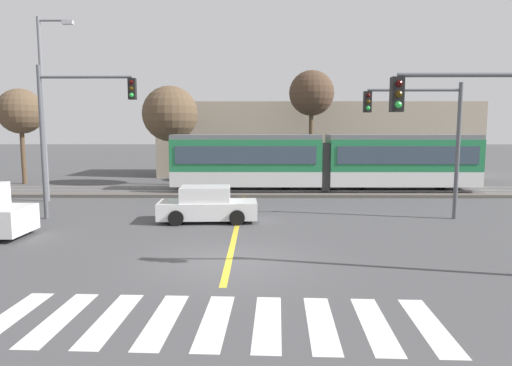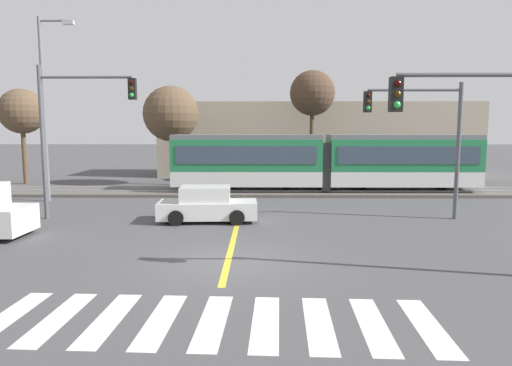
% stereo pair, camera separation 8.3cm
% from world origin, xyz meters
% --- Properties ---
extents(ground_plane, '(200.00, 200.00, 0.00)m').
position_xyz_m(ground_plane, '(0.00, 0.00, 0.00)').
color(ground_plane, '#474749').
extents(track_bed, '(120.00, 4.00, 0.18)m').
position_xyz_m(track_bed, '(0.00, 14.62, 0.09)').
color(track_bed, '#56514C').
rests_on(track_bed, ground).
extents(rail_near, '(120.00, 0.08, 0.10)m').
position_xyz_m(rail_near, '(0.00, 13.90, 0.23)').
color(rail_near, '#939399').
rests_on(rail_near, track_bed).
extents(rail_far, '(120.00, 0.08, 0.10)m').
position_xyz_m(rail_far, '(0.00, 15.34, 0.23)').
color(rail_far, '#939399').
rests_on(rail_far, track_bed).
extents(light_rail_tram, '(18.50, 2.64, 3.43)m').
position_xyz_m(light_rail_tram, '(4.86, 14.61, 2.05)').
color(light_rail_tram, silver).
rests_on(light_rail_tram, track_bed).
extents(crosswalk_stripe_0, '(0.67, 2.82, 0.01)m').
position_xyz_m(crosswalk_stripe_0, '(-4.40, -4.08, 0.00)').
color(crosswalk_stripe_0, silver).
rests_on(crosswalk_stripe_0, ground).
extents(crosswalk_stripe_1, '(0.67, 2.82, 0.01)m').
position_xyz_m(crosswalk_stripe_1, '(-3.30, -4.13, 0.00)').
color(crosswalk_stripe_1, silver).
rests_on(crosswalk_stripe_1, ground).
extents(crosswalk_stripe_2, '(0.67, 2.82, 0.01)m').
position_xyz_m(crosswalk_stripe_2, '(-2.20, -4.17, 0.00)').
color(crosswalk_stripe_2, silver).
rests_on(crosswalk_stripe_2, ground).
extents(crosswalk_stripe_3, '(0.67, 2.82, 0.01)m').
position_xyz_m(crosswalk_stripe_3, '(-1.10, -4.21, 0.00)').
color(crosswalk_stripe_3, silver).
rests_on(crosswalk_stripe_3, ground).
extents(crosswalk_stripe_4, '(0.67, 2.82, 0.01)m').
position_xyz_m(crosswalk_stripe_4, '(0.00, -4.26, 0.00)').
color(crosswalk_stripe_4, silver).
rests_on(crosswalk_stripe_4, ground).
extents(crosswalk_stripe_5, '(0.67, 2.82, 0.01)m').
position_xyz_m(crosswalk_stripe_5, '(1.10, -4.30, 0.00)').
color(crosswalk_stripe_5, silver).
rests_on(crosswalk_stripe_5, ground).
extents(crosswalk_stripe_6, '(0.67, 2.82, 0.01)m').
position_xyz_m(crosswalk_stripe_6, '(2.20, -4.34, 0.00)').
color(crosswalk_stripe_6, silver).
rests_on(crosswalk_stripe_6, ground).
extents(crosswalk_stripe_7, '(0.67, 2.82, 0.01)m').
position_xyz_m(crosswalk_stripe_7, '(3.30, -4.39, 0.00)').
color(crosswalk_stripe_7, silver).
rests_on(crosswalk_stripe_7, ground).
extents(crosswalk_stripe_8, '(0.67, 2.82, 0.01)m').
position_xyz_m(crosswalk_stripe_8, '(4.40, -4.43, 0.00)').
color(crosswalk_stripe_8, silver).
rests_on(crosswalk_stripe_8, ground).
extents(lane_centre_line, '(0.20, 14.87, 0.01)m').
position_xyz_m(lane_centre_line, '(0.00, 5.18, 0.00)').
color(lane_centre_line, gold).
rests_on(lane_centre_line, ground).
extents(sedan_crossing, '(4.28, 2.07, 1.52)m').
position_xyz_m(sedan_crossing, '(-1.31, 6.00, 0.70)').
color(sedan_crossing, silver).
rests_on(sedan_crossing, ground).
extents(traffic_light_mid_left, '(4.25, 0.38, 6.69)m').
position_xyz_m(traffic_light_mid_left, '(-7.18, 6.50, 4.39)').
color(traffic_light_mid_left, '#515459').
rests_on(traffic_light_mid_left, ground).
extents(traffic_light_mid_right, '(4.25, 0.38, 5.96)m').
position_xyz_m(traffic_light_mid_right, '(8.13, 6.65, 4.02)').
color(traffic_light_mid_right, '#515459').
rests_on(traffic_light_mid_right, ground).
extents(traffic_light_near_right, '(3.75, 0.38, 5.85)m').
position_xyz_m(traffic_light_near_right, '(6.74, -1.23, 3.86)').
color(traffic_light_near_right, '#515459').
rests_on(traffic_light_near_right, ground).
extents(street_lamp_west, '(1.94, 0.28, 9.83)m').
position_xyz_m(street_lamp_west, '(-10.59, 11.40, 5.48)').
color(street_lamp_west, slate).
rests_on(street_lamp_west, ground).
extents(bare_tree_far_west, '(3.19, 3.19, 6.78)m').
position_xyz_m(bare_tree_far_west, '(-16.06, 19.26, 5.15)').
color(bare_tree_far_west, brown).
rests_on(bare_tree_far_west, ground).
extents(bare_tree_west, '(3.86, 3.86, 6.93)m').
position_xyz_m(bare_tree_west, '(-5.31, 18.71, 4.98)').
color(bare_tree_west, brown).
rests_on(bare_tree_west, ground).
extents(bare_tree_east, '(3.23, 3.23, 8.11)m').
position_xyz_m(bare_tree_east, '(4.65, 19.83, 6.43)').
color(bare_tree_east, brown).
rests_on(bare_tree_east, ground).
extents(building_backdrop_far, '(26.25, 6.00, 6.10)m').
position_xyz_m(building_backdrop_far, '(5.75, 26.04, 3.05)').
color(building_backdrop_far, tan).
rests_on(building_backdrop_far, ground).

